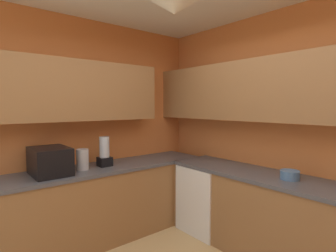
# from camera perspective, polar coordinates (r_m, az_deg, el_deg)

# --- Properties ---
(room_shell) EXTENTS (3.98, 3.62, 2.77)m
(room_shell) POSITION_cam_1_polar(r_m,az_deg,el_deg) (2.37, 5.36, 8.53)
(room_shell) COLOR #D17238
(room_shell) RESTS_ON ground_plane
(counter_run_left) EXTENTS (0.65, 3.23, 0.89)m
(counter_run_left) POSITION_cam_1_polar(r_m,az_deg,el_deg) (3.39, -17.60, -16.21)
(counter_run_left) COLOR olive
(counter_run_left) RESTS_ON ground_plane
(counter_run_back) EXTENTS (3.07, 0.65, 0.89)m
(counter_run_back) POSITION_cam_1_polar(r_m,az_deg,el_deg) (3.06, 26.38, -18.75)
(counter_run_back) COLOR olive
(counter_run_back) RESTS_ON ground_plane
(dishwasher) EXTENTS (0.60, 0.60, 0.85)m
(dishwasher) POSITION_cam_1_polar(r_m,az_deg,el_deg) (3.64, 8.57, -14.95)
(dishwasher) COLOR white
(dishwasher) RESTS_ON ground_plane
(microwave) EXTENTS (0.48, 0.36, 0.29)m
(microwave) POSITION_cam_1_polar(r_m,az_deg,el_deg) (3.12, -23.99, -6.88)
(microwave) COLOR black
(microwave) RESTS_ON counter_run_left
(kettle) EXTENTS (0.14, 0.14, 0.24)m
(kettle) POSITION_cam_1_polar(r_m,az_deg,el_deg) (3.21, -17.84, -6.85)
(kettle) COLOR #B7B7BC
(kettle) RESTS_ON counter_run_left
(bowl) EXTENTS (0.18, 0.18, 0.09)m
(bowl) POSITION_cam_1_polar(r_m,az_deg,el_deg) (2.95, 24.64, -9.51)
(bowl) COLOR #4C7099
(bowl) RESTS_ON counter_run_back
(blender_appliance) EXTENTS (0.15, 0.15, 0.36)m
(blender_appliance) POSITION_cam_1_polar(r_m,az_deg,el_deg) (3.33, -13.45, -5.63)
(blender_appliance) COLOR black
(blender_appliance) RESTS_ON counter_run_left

